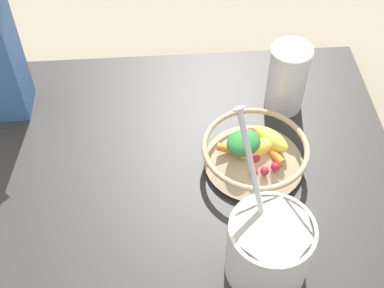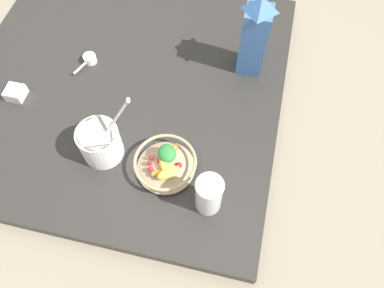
# 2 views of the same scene
# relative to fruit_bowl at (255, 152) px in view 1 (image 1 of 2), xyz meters

# --- Properties ---
(fruit_bowl) EXTENTS (0.18, 0.18, 0.08)m
(fruit_bowl) POSITION_rel_fruit_bowl_xyz_m (0.00, 0.00, 0.00)
(fruit_bowl) COLOR tan
(fruit_bowl) RESTS_ON countertop
(yogurt_tub) EXTENTS (0.17, 0.12, 0.25)m
(yogurt_tub) POSITION_rel_fruit_bowl_xyz_m (0.20, -0.01, 0.03)
(yogurt_tub) COLOR white
(yogurt_tub) RESTS_ON countertop
(drinking_cup) EXTENTS (0.08, 0.08, 0.14)m
(drinking_cup) POSITION_rel_fruit_bowl_xyz_m (-0.14, 0.08, 0.04)
(drinking_cup) COLOR white
(drinking_cup) RESTS_ON countertop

